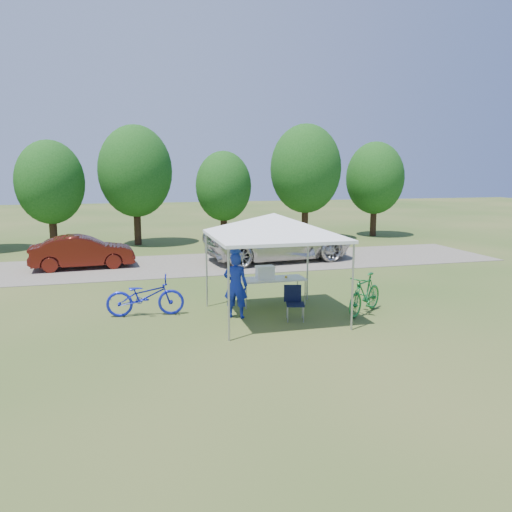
{
  "coord_description": "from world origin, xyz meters",
  "views": [
    {
      "loc": [
        -3.68,
        -12.05,
        3.77
      ],
      "look_at": [
        0.06,
        2.0,
        1.29
      ],
      "focal_mm": 35.0,
      "sensor_mm": 36.0,
      "label": 1
    }
  ],
  "objects_px": {
    "bike_blue": "(145,296)",
    "minivan": "(279,239)",
    "bike_green": "(365,294)",
    "cooler": "(265,272)",
    "cyclist": "(236,286)",
    "folding_chair": "(294,300)",
    "sedan": "(83,252)",
    "folding_table": "(273,280)"
  },
  "relations": [
    {
      "from": "folding_table",
      "to": "bike_green",
      "type": "bearing_deg",
      "value": -36.95
    },
    {
      "from": "cooler",
      "to": "sedan",
      "type": "relative_size",
      "value": 0.13
    },
    {
      "from": "folding_chair",
      "to": "bike_blue",
      "type": "xyz_separation_m",
      "value": [
        -3.68,
        1.31,
        0.01
      ]
    },
    {
      "from": "minivan",
      "to": "cooler",
      "type": "bearing_deg",
      "value": 153.43
    },
    {
      "from": "sedan",
      "to": "cyclist",
      "type": "bearing_deg",
      "value": -155.85
    },
    {
      "from": "folding_chair",
      "to": "bike_blue",
      "type": "bearing_deg",
      "value": 176.08
    },
    {
      "from": "folding_chair",
      "to": "cooler",
      "type": "xyz_separation_m",
      "value": [
        -0.33,
        1.56,
        0.42
      ]
    },
    {
      "from": "folding_chair",
      "to": "sedan",
      "type": "distance_m",
      "value": 10.32
    },
    {
      "from": "cyclist",
      "to": "bike_green",
      "type": "distance_m",
      "value": 3.47
    },
    {
      "from": "folding_table",
      "to": "sedan",
      "type": "xyz_separation_m",
      "value": [
        -5.65,
        7.01,
        -0.05
      ]
    },
    {
      "from": "cyclist",
      "to": "folding_table",
      "type": "bearing_deg",
      "value": -119.03
    },
    {
      "from": "bike_blue",
      "to": "sedan",
      "type": "relative_size",
      "value": 0.52
    },
    {
      "from": "cyclist",
      "to": "bike_green",
      "type": "xyz_separation_m",
      "value": [
        3.41,
        -0.53,
        -0.32
      ]
    },
    {
      "from": "bike_blue",
      "to": "sedan",
      "type": "distance_m",
      "value": 7.55
    },
    {
      "from": "folding_table",
      "to": "bike_blue",
      "type": "distance_m",
      "value": 3.59
    },
    {
      "from": "bike_blue",
      "to": "bike_green",
      "type": "distance_m",
      "value": 5.82
    },
    {
      "from": "bike_green",
      "to": "folding_chair",
      "type": "bearing_deg",
      "value": -127.95
    },
    {
      "from": "bike_green",
      "to": "minivan",
      "type": "bearing_deg",
      "value": 140.87
    },
    {
      "from": "folding_chair",
      "to": "bike_blue",
      "type": "distance_m",
      "value": 3.91
    },
    {
      "from": "folding_chair",
      "to": "cyclist",
      "type": "relative_size",
      "value": 0.51
    },
    {
      "from": "cooler",
      "to": "cyclist",
      "type": "bearing_deg",
      "value": -136.24
    },
    {
      "from": "cooler",
      "to": "bike_blue",
      "type": "bearing_deg",
      "value": -175.77
    },
    {
      "from": "bike_blue",
      "to": "bike_green",
      "type": "relative_size",
      "value": 1.12
    },
    {
      "from": "bike_green",
      "to": "cyclist",
      "type": "bearing_deg",
      "value": -136.32
    },
    {
      "from": "bike_blue",
      "to": "minivan",
      "type": "relative_size",
      "value": 0.32
    },
    {
      "from": "folding_table",
      "to": "bike_green",
      "type": "xyz_separation_m",
      "value": [
        2.09,
        -1.57,
        -0.17
      ]
    },
    {
      "from": "cooler",
      "to": "bike_blue",
      "type": "distance_m",
      "value": 3.38
    },
    {
      "from": "folding_table",
      "to": "folding_chair",
      "type": "xyz_separation_m",
      "value": [
        0.1,
        -1.56,
        -0.19
      ]
    },
    {
      "from": "folding_chair",
      "to": "bike_green",
      "type": "bearing_deg",
      "value": 15.19
    },
    {
      "from": "sedan",
      "to": "bike_blue",
      "type": "bearing_deg",
      "value": -168.2
    },
    {
      "from": "folding_table",
      "to": "bike_green",
      "type": "height_order",
      "value": "bike_green"
    },
    {
      "from": "folding_table",
      "to": "folding_chair",
      "type": "height_order",
      "value": "folding_chair"
    },
    {
      "from": "folding_table",
      "to": "bike_green",
      "type": "relative_size",
      "value": 1.02
    },
    {
      "from": "folding_chair",
      "to": "cyclist",
      "type": "height_order",
      "value": "cyclist"
    },
    {
      "from": "folding_table",
      "to": "minivan",
      "type": "height_order",
      "value": "minivan"
    },
    {
      "from": "folding_chair",
      "to": "cooler",
      "type": "relative_size",
      "value": 1.72
    },
    {
      "from": "folding_table",
      "to": "cyclist",
      "type": "relative_size",
      "value": 1.07
    },
    {
      "from": "bike_blue",
      "to": "minivan",
      "type": "height_order",
      "value": "minivan"
    },
    {
      "from": "folding_table",
      "to": "bike_blue",
      "type": "height_order",
      "value": "bike_blue"
    },
    {
      "from": "folding_table",
      "to": "folding_chair",
      "type": "distance_m",
      "value": 1.57
    },
    {
      "from": "bike_green",
      "to": "sedan",
      "type": "xyz_separation_m",
      "value": [
        -7.74,
        8.59,
        0.12
      ]
    },
    {
      "from": "folding_chair",
      "to": "minivan",
      "type": "height_order",
      "value": "minivan"
    }
  ]
}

